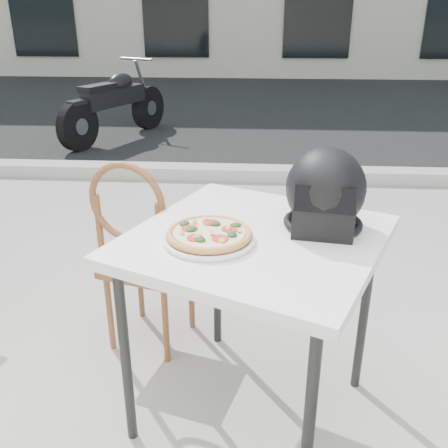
# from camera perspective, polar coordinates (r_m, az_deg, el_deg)

# --- Properties ---
(ground) EXTENTS (80.00, 80.00, 0.00)m
(ground) POSITION_cam_1_polar(r_m,az_deg,el_deg) (2.56, -5.41, -16.11)
(ground) COLOR #A19D99
(ground) RESTS_ON ground
(street_asphalt) EXTENTS (30.00, 8.00, 0.00)m
(street_asphalt) POSITION_cam_1_polar(r_m,az_deg,el_deg) (9.09, 1.64, 13.18)
(street_asphalt) COLOR black
(street_asphalt) RESTS_ON ground
(curb) EXTENTS (30.00, 0.25, 0.12)m
(curb) POSITION_cam_1_polar(r_m,az_deg,el_deg) (5.19, -0.27, 5.94)
(curb) COLOR #A5A49B
(curb) RESTS_ON ground
(cafe_table_main) EXTENTS (1.17, 1.17, 0.84)m
(cafe_table_main) POSITION_cam_1_polar(r_m,az_deg,el_deg) (1.90, 3.58, -3.33)
(cafe_table_main) COLOR white
(cafe_table_main) RESTS_ON ground
(plate) EXTENTS (0.36, 0.36, 0.02)m
(plate) POSITION_cam_1_polar(r_m,az_deg,el_deg) (1.81, -1.69, -1.74)
(plate) COLOR white
(plate) RESTS_ON cafe_table_main
(pizza) EXTENTS (0.34, 0.34, 0.04)m
(pizza) POSITION_cam_1_polar(r_m,az_deg,el_deg) (1.80, -1.70, -1.06)
(pizza) COLOR #D5944E
(pizza) RESTS_ON plate
(helmet) EXTENTS (0.34, 0.35, 0.31)m
(helmet) POSITION_cam_1_polar(r_m,az_deg,el_deg) (1.92, 11.49, 3.41)
(helmet) COLOR black
(helmet) RESTS_ON cafe_table_main
(cafe_chair_main) EXTENTS (0.48, 0.48, 1.02)m
(cafe_chair_main) POSITION_cam_1_polar(r_m,az_deg,el_deg) (2.43, -9.51, -2.65)
(cafe_chair_main) COLOR brown
(cafe_chair_main) RESTS_ON ground
(motorcycle) EXTENTS (0.96, 1.88, 1.00)m
(motorcycle) POSITION_cam_1_polar(r_m,az_deg,el_deg) (6.91, -12.30, 13.09)
(motorcycle) COLOR black
(motorcycle) RESTS_ON street_asphalt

